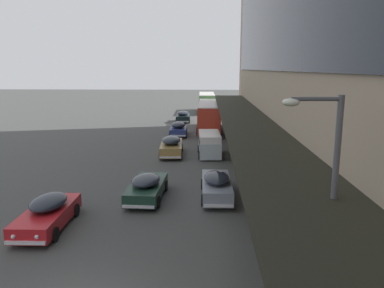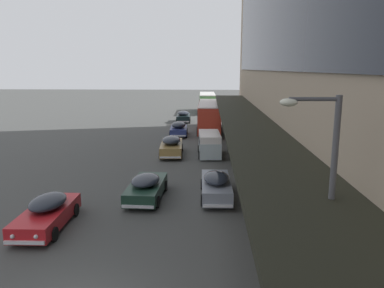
# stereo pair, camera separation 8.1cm
# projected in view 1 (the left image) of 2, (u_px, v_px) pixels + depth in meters

# --- Properties ---
(transit_bus_kerbside_front) EXTENTS (2.70, 11.07, 3.35)m
(transit_bus_kerbside_front) POSITION_uv_depth(u_px,v_px,m) (209.00, 115.00, 43.86)
(transit_bus_kerbside_front) COLOR #B6301F
(transit_bus_kerbside_front) RESTS_ON ground
(transit_bus_kerbside_rear) EXTENTS (2.97, 9.45, 3.14)m
(transit_bus_kerbside_rear) POSITION_uv_depth(u_px,v_px,m) (207.00, 101.00, 62.94)
(transit_bus_kerbside_rear) COLOR #569450
(transit_bus_kerbside_rear) RESTS_ON ground
(sedan_far_back) EXTENTS (1.97, 4.79, 1.48)m
(sedan_far_back) POSITION_uv_depth(u_px,v_px,m) (48.00, 212.00, 17.41)
(sedan_far_back) COLOR red
(sedan_far_back) RESTS_ON ground
(sedan_oncoming_front) EXTENTS (2.02, 4.76, 1.43)m
(sedan_oncoming_front) POSITION_uv_depth(u_px,v_px,m) (147.00, 187.00, 21.22)
(sedan_oncoming_front) COLOR #193428
(sedan_oncoming_front) RESTS_ON ground
(sedan_second_near) EXTENTS (2.11, 5.08, 1.67)m
(sedan_second_near) POSITION_uv_depth(u_px,v_px,m) (171.00, 146.00, 31.90)
(sedan_second_near) COLOR olive
(sedan_second_near) RESTS_ON ground
(sedan_lead_near) EXTENTS (2.03, 4.39, 1.57)m
(sedan_lead_near) POSITION_uv_depth(u_px,v_px,m) (183.00, 117.00, 51.42)
(sedan_lead_near) COLOR black
(sedan_lead_near) RESTS_ON ground
(sedan_trailing_mid) EXTENTS (2.04, 4.46, 1.56)m
(sedan_trailing_mid) POSITION_uv_depth(u_px,v_px,m) (178.00, 129.00, 41.12)
(sedan_trailing_mid) COLOR navy
(sedan_trailing_mid) RESTS_ON ground
(sedan_lead_mid) EXTENTS (1.83, 4.89, 1.51)m
(sedan_lead_mid) POSITION_uv_depth(u_px,v_px,m) (217.00, 185.00, 21.42)
(sedan_lead_mid) COLOR gray
(sedan_lead_mid) RESTS_ON ground
(vw_van) EXTENTS (2.06, 4.63, 1.96)m
(vw_van) POSITION_uv_depth(u_px,v_px,m) (209.00, 143.00, 31.79)
(vw_van) COLOR #A9BABE
(vw_van) RESTS_ON ground
(street_lamp) EXTENTS (1.50, 0.28, 6.54)m
(street_lamp) POSITION_uv_depth(u_px,v_px,m) (326.00, 202.00, 9.53)
(street_lamp) COLOR #4C4C51
(street_lamp) RESTS_ON sidewalk_kerb
(fire_hydrant) EXTENTS (0.20, 0.40, 0.70)m
(fire_hydrant) POSITION_uv_depth(u_px,v_px,m) (265.00, 202.00, 19.43)
(fire_hydrant) COLOR red
(fire_hydrant) RESTS_ON sidewalk_kerb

